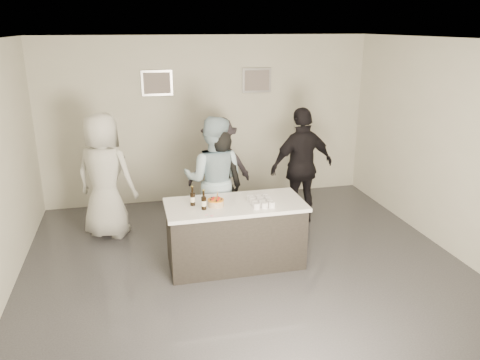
% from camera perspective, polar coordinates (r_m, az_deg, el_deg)
% --- Properties ---
extents(floor, '(6.00, 6.00, 0.00)m').
position_cam_1_polar(floor, '(6.40, 1.05, -11.21)').
color(floor, '#3D3D42').
rests_on(floor, ground).
extents(ceiling, '(6.00, 6.00, 0.00)m').
position_cam_1_polar(ceiling, '(5.57, 1.24, 16.71)').
color(ceiling, white).
extents(wall_back, '(6.00, 0.04, 3.00)m').
position_cam_1_polar(wall_back, '(8.67, -3.86, 7.30)').
color(wall_back, beige).
rests_on(wall_back, ground).
extents(wall_front, '(6.00, 0.04, 3.00)m').
position_cam_1_polar(wall_front, '(3.23, 14.92, -13.32)').
color(wall_front, beige).
rests_on(wall_front, ground).
extents(wall_right, '(0.04, 6.00, 3.00)m').
position_cam_1_polar(wall_right, '(7.15, 25.14, 3.19)').
color(wall_right, beige).
rests_on(wall_right, ground).
extents(picture_left, '(0.54, 0.04, 0.44)m').
position_cam_1_polar(picture_left, '(8.43, -10.09, 11.57)').
color(picture_left, '#B2B2B7').
rests_on(picture_left, wall_back).
extents(picture_right, '(0.54, 0.04, 0.44)m').
position_cam_1_polar(picture_right, '(8.72, 2.04, 12.05)').
color(picture_right, '#B2B2B7').
rests_on(picture_right, wall_back).
extents(bar_counter, '(1.86, 0.86, 0.90)m').
position_cam_1_polar(bar_counter, '(6.43, -0.59, -6.57)').
color(bar_counter, white).
rests_on(bar_counter, ground).
extents(cake, '(0.22, 0.22, 0.08)m').
position_cam_1_polar(cake, '(6.16, -2.98, -2.83)').
color(cake, orange).
rests_on(cake, bar_counter).
extents(beer_bottle_a, '(0.07, 0.07, 0.26)m').
position_cam_1_polar(beer_bottle_a, '(6.16, -5.81, -1.96)').
color(beer_bottle_a, black).
rests_on(beer_bottle_a, bar_counter).
extents(beer_bottle_b, '(0.07, 0.07, 0.26)m').
position_cam_1_polar(beer_bottle_b, '(6.01, -4.45, -2.44)').
color(beer_bottle_b, black).
rests_on(beer_bottle_b, bar_counter).
extents(tumbler_cluster, '(0.30, 0.40, 0.08)m').
position_cam_1_polar(tumbler_cluster, '(6.22, 2.57, -2.58)').
color(tumbler_cluster, '#C87512').
rests_on(tumbler_cluster, bar_counter).
extents(candles, '(0.24, 0.08, 0.01)m').
position_cam_1_polar(candles, '(5.87, -3.13, -4.28)').
color(candles, pink).
rests_on(candles, bar_counter).
extents(person_main_black, '(0.67, 0.48, 1.73)m').
position_cam_1_polar(person_main_black, '(7.00, -2.37, -0.79)').
color(person_main_black, black).
rests_on(person_main_black, ground).
extents(person_main_blue, '(1.12, 1.00, 1.92)m').
position_cam_1_polar(person_main_blue, '(7.01, -3.20, 0.04)').
color(person_main_blue, '#9BB9CA').
rests_on(person_main_blue, ground).
extents(person_guest_left, '(1.13, 0.99, 1.94)m').
position_cam_1_polar(person_guest_left, '(7.41, -16.16, 0.46)').
color(person_guest_left, silver).
rests_on(person_guest_left, ground).
extents(person_guest_right, '(1.21, 0.69, 1.93)m').
position_cam_1_polar(person_guest_right, '(7.69, 7.56, 1.65)').
color(person_guest_right, black).
rests_on(person_guest_right, ground).
extents(person_guest_back, '(1.13, 0.70, 1.69)m').
position_cam_1_polar(person_guest_back, '(8.05, -2.52, 1.67)').
color(person_guest_back, '#2A252C').
rests_on(person_guest_back, ground).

